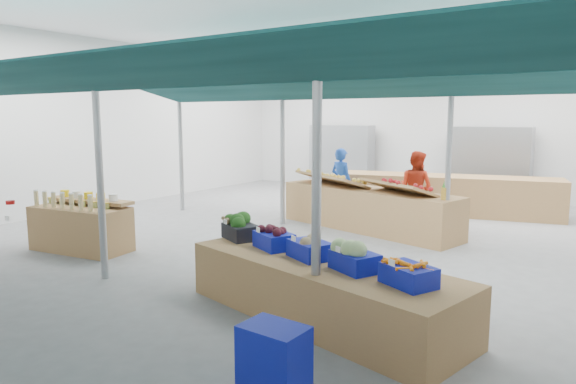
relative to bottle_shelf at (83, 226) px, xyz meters
name	(u,v)px	position (x,y,z in m)	size (l,w,h in m)	color
floor	(310,234)	(2.65, 3.20, -0.42)	(13.00, 13.00, 0.00)	slate
hall	(346,100)	(2.65, 4.64, 2.22)	(13.00, 13.00, 13.00)	silver
pole_grid	(293,148)	(3.40, 1.45, 1.39)	(10.00, 4.60, 3.00)	gray
awnings	(294,84)	(3.40, 1.45, 2.36)	(9.50, 7.08, 0.30)	#0A2B2D
back_shelving_left	(341,158)	(0.15, 9.20, 0.58)	(2.00, 0.50, 2.00)	#B23F33
back_shelving_right	(490,165)	(4.65, 9.20, 0.58)	(2.00, 0.50, 2.00)	#B23F33
bottle_shelf	(83,226)	(0.00, 0.00, 0.00)	(1.81, 1.28, 1.04)	olive
veg_counter	(321,290)	(4.96, -0.34, -0.09)	(3.43, 1.14, 0.67)	olive
fruit_counter	(368,209)	(3.40, 4.22, 0.00)	(3.93, 0.94, 0.84)	olive
far_counter	(446,195)	(4.21, 6.87, 0.04)	(5.06, 1.01, 0.91)	olive
crate_stack	(274,363)	(5.50, -2.05, -0.11)	(0.52, 0.37, 0.63)	#0E189A
vendor_left	(341,182)	(2.20, 5.32, 0.37)	(0.57, 0.38, 1.57)	#1A45AB
vendor_right	(416,188)	(4.00, 5.32, 0.37)	(0.76, 0.59, 1.57)	red
crate_broccoli	(241,227)	(3.51, -0.02, 0.41)	(0.60, 0.53, 0.35)	black
crate_beets	(274,238)	(4.17, -0.16, 0.38)	(0.60, 0.53, 0.29)	#0E189A
crate_celeriac	(310,246)	(4.77, -0.30, 0.39)	(0.60, 0.53, 0.31)	#0E189A
crate_cabbage	(355,256)	(5.42, -0.45, 0.41)	(0.60, 0.53, 0.35)	#0E189A
crate_carrots	(408,274)	(6.07, -0.60, 0.36)	(0.60, 0.53, 0.29)	#0E189A
sparrow	(226,220)	(3.34, -0.10, 0.49)	(0.12, 0.09, 0.11)	brown
pole_ribbon	(10,204)	(0.59, -1.52, 0.66)	(0.12, 0.12, 0.28)	#B20E0B
apple_heap_yellow	(331,177)	(2.47, 4.34, 0.59)	(2.01, 1.49, 0.27)	#997247
apple_heap_red	(399,185)	(4.15, 3.94, 0.59)	(1.65, 1.31, 0.27)	#997247
pineapple	(445,190)	(5.11, 3.71, 0.60)	(0.14, 0.14, 0.39)	#8C6019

